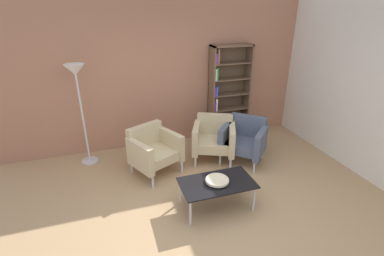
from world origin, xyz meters
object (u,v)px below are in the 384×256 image
Objects in this scene: coffee_table_low at (217,184)px; armchair_near_window at (244,139)px; bookshelf_tall at (226,95)px; floor_lamp_torchiere at (77,82)px; armchair_by_bookshelf at (214,138)px; decorative_bowl at (217,180)px; armchair_corner_red at (153,149)px.

armchair_near_window is (0.95, 1.05, 0.05)m from coffee_table_low.
bookshelf_tall is 1.09× the size of floor_lamp_torchiere.
bookshelf_tall is 1.10m from armchair_by_bookshelf.
decorative_bowl is 1.35m from armchair_by_bookshelf.
armchair_near_window is (1.59, -0.11, 0.00)m from armchair_corner_red.
armchair_corner_red is at bearing 119.02° from decorative_bowl.
bookshelf_tall reaches higher than decorative_bowl.
armchair_corner_red and armchair_near_window have the same top height.
armchair_corner_red is (-1.68, -0.89, -0.51)m from bookshelf_tall.
decorative_bowl is 0.18× the size of floor_lamp_torchiere.
bookshelf_tall is 2.06× the size of armchair_corner_red.
coffee_table_low is 1.09× the size of armchair_corner_red.
bookshelf_tall is 1.13m from armchair_near_window.
armchair_near_window is (-0.09, -1.01, -0.51)m from bookshelf_tall.
armchair_by_bookshelf is (1.11, 0.10, 0.00)m from armchair_corner_red.
coffee_table_low is 2.72m from floor_lamp_torchiere.
bookshelf_tall reaches higher than coffee_table_low.
floor_lamp_torchiere is (-2.63, 0.79, 1.03)m from armchair_near_window.
floor_lamp_torchiere reaches higher than armchair_corner_red.
armchair_near_window reaches higher than decorative_bowl.
armchair_corner_red is at bearing -150.70° from armchair_by_bookshelf.
bookshelf_tall is at bearing 4.54° from floor_lamp_torchiere.
coffee_table_low is 0.57× the size of floor_lamp_torchiere.
armchair_by_bookshelf is 0.52× the size of floor_lamp_torchiere.
decorative_bowl is 0.35× the size of armchair_by_bookshelf.
armchair_corner_red is 1.01× the size of armchair_by_bookshelf.
armchair_near_window is at bearing -0.31° from armchair_by_bookshelf.
armchair_corner_red is 0.97× the size of armchair_near_window.
armchair_by_bookshelf is at bearing 69.76° from decorative_bowl.
armchair_by_bookshelf is 0.96× the size of armchair_near_window.
decorative_bowl is at bearing -88.44° from armchair_near_window.
bookshelf_tall is 2.09× the size of armchair_by_bookshelf.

